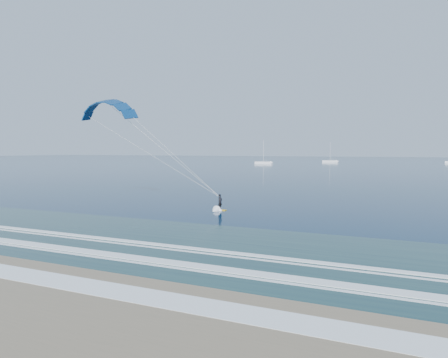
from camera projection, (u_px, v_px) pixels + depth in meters
ground at (95, 285)px, 22.48m from camera, size 900.00×900.00×0.00m
kitesurfer_rig at (161, 148)px, 49.53m from camera, size 18.83×8.27×15.01m
sailboat_0 at (263, 163)px, 219.23m from camera, size 9.47×2.40×12.90m
sailboat_1 at (330, 161)px, 243.76m from camera, size 9.09×2.40×12.20m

